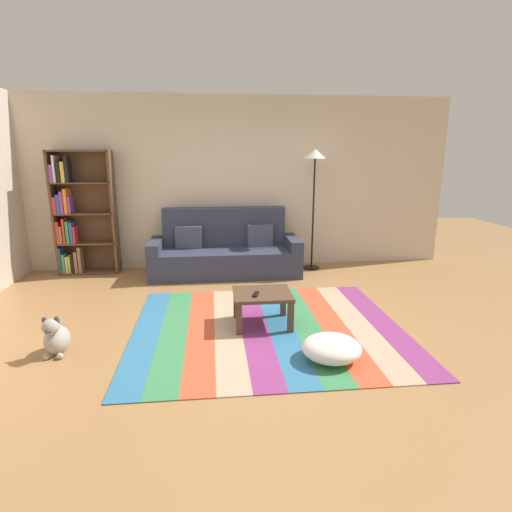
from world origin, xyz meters
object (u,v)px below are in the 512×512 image
(pouf, at_px, (332,348))
(bookshelf, at_px, (77,216))
(standing_lamp, at_px, (315,170))
(tv_remote, at_px, (256,294))
(coffee_table, at_px, (262,299))
(dog, at_px, (56,338))
(couch, at_px, (225,252))

(pouf, bearing_deg, bookshelf, 134.12)
(standing_lamp, xyz_separation_m, tv_remote, (-1.15, -2.23, -1.19))
(pouf, bearing_deg, standing_lamp, 79.67)
(coffee_table, xyz_separation_m, standing_lamp, (1.07, 2.16, 1.27))
(dog, height_order, standing_lamp, standing_lamp)
(tv_remote, bearing_deg, couch, 113.48)
(dog, bearing_deg, bookshelf, 101.57)
(standing_lamp, distance_m, tv_remote, 2.78)
(bookshelf, relative_size, standing_lamp, 0.99)
(couch, xyz_separation_m, bookshelf, (-2.22, 0.29, 0.56))
(couch, relative_size, bookshelf, 1.21)
(couch, height_order, coffee_table, couch)
(bookshelf, bearing_deg, coffee_table, -42.28)
(bookshelf, distance_m, tv_remote, 3.48)
(couch, distance_m, dog, 2.99)
(couch, relative_size, tv_remote, 15.07)
(bookshelf, height_order, dog, bookshelf)
(couch, relative_size, coffee_table, 3.67)
(couch, relative_size, dog, 5.69)
(dog, bearing_deg, pouf, -9.14)
(couch, bearing_deg, coffee_table, -80.85)
(coffee_table, relative_size, standing_lamp, 0.33)
(bookshelf, height_order, standing_lamp, standing_lamp)
(coffee_table, height_order, standing_lamp, standing_lamp)
(couch, distance_m, tv_remote, 2.12)
(dog, relative_size, standing_lamp, 0.21)
(dog, xyz_separation_m, standing_lamp, (3.05, 2.60, 1.41))
(couch, bearing_deg, dog, -123.74)
(tv_remote, bearing_deg, bookshelf, 152.66)
(coffee_table, height_order, tv_remote, tv_remote)
(standing_lamp, bearing_deg, bookshelf, 177.45)
(coffee_table, distance_m, standing_lamp, 2.72)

